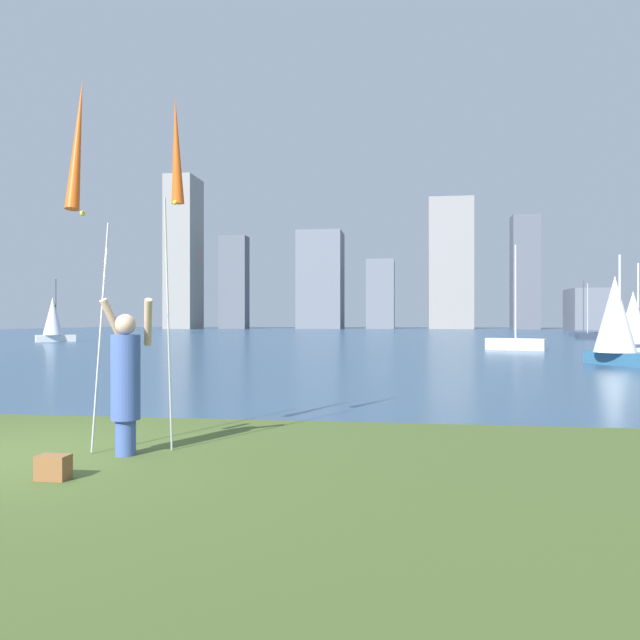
# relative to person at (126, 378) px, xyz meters

# --- Properties ---
(ground) EXTENTS (120.00, 138.00, 0.12)m
(ground) POSITION_rel_person_xyz_m (-1.31, 50.86, -0.97)
(ground) COLOR #475B28
(person) EXTENTS (0.68, 0.50, 1.86)m
(person) POSITION_rel_person_xyz_m (0.00, 0.00, 0.00)
(person) COLOR #3F59A5
(person) RESTS_ON ground
(kite_flag_left) EXTENTS (0.16, 0.95, 4.38)m
(kite_flag_left) POSITION_rel_person_xyz_m (-0.44, -0.29, 2.61)
(kite_flag_left) COLOR #B2B2B7
(kite_flag_left) RESTS_ON ground
(kite_flag_right) EXTENTS (0.16, 0.53, 4.39)m
(kite_flag_right) POSITION_rel_person_xyz_m (0.44, 0.48, 2.70)
(kite_flag_right) COLOR #B2B2B7
(kite_flag_right) RESTS_ON ground
(bag) EXTENTS (0.31, 0.20, 0.24)m
(bag) POSITION_rel_person_xyz_m (-0.22, -1.17, -0.79)
(bag) COLOR brown
(bag) RESTS_ON ground
(sailboat_0) EXTENTS (3.08, 1.84, 5.55)m
(sailboat_0) POSITION_rel_person_xyz_m (9.04, 27.10, -0.53)
(sailboat_0) COLOR white
(sailboat_0) RESTS_ON ground
(sailboat_2) EXTENTS (1.94, 1.19, 4.57)m
(sailboat_2) POSITION_rel_person_xyz_m (18.11, 46.82, -0.64)
(sailboat_2) COLOR #333D51
(sailboat_2) RESTS_ON ground
(sailboat_4) EXTENTS (2.03, 2.73, 5.28)m
(sailboat_4) POSITION_rel_person_xyz_m (19.57, 53.44, -0.55)
(sailboat_4) COLOR #333D51
(sailboat_4) RESTS_ON ground
(sailboat_5) EXTENTS (3.21, 1.78, 4.44)m
(sailboat_5) POSITION_rel_person_xyz_m (14.68, 26.31, 0.56)
(sailboat_5) COLOR silver
(sailboat_5) RESTS_ON ground
(sailboat_6) EXTENTS (2.42, 2.10, 4.49)m
(sailboat_6) POSITION_rel_person_xyz_m (-21.61, 34.47, 0.72)
(sailboat_6) COLOR white
(sailboat_6) RESTS_ON ground
(sailboat_7) EXTENTS (1.98, 2.77, 3.86)m
(sailboat_7) POSITION_rel_person_xyz_m (10.60, 16.17, 0.70)
(sailboat_7) COLOR #2D6084
(sailboat_7) RESTS_ON ground
(skyline_tower_0) EXTENTS (4.82, 7.27, 26.17)m
(skyline_tower_0) POSITION_rel_person_xyz_m (-34.86, 97.02, 12.17)
(skyline_tower_0) COLOR gray
(skyline_tower_0) RESTS_ON ground
(skyline_tower_1) EXTENTS (4.63, 3.28, 15.83)m
(skyline_tower_1) POSITION_rel_person_xyz_m (-25.89, 97.08, 7.00)
(skyline_tower_1) COLOR #565B66
(skyline_tower_1) RESTS_ON ground
(skyline_tower_2) EXTENTS (7.63, 7.40, 16.80)m
(skyline_tower_2) POSITION_rel_person_xyz_m (-11.38, 100.72, 7.48)
(skyline_tower_2) COLOR slate
(skyline_tower_2) RESTS_ON ground
(skyline_tower_3) EXTENTS (4.67, 7.19, 11.75)m
(skyline_tower_3) POSITION_rel_person_xyz_m (-0.97, 101.12, 4.96)
(skyline_tower_3) COLOR slate
(skyline_tower_3) RESTS_ON ground
(skyline_tower_4) EXTENTS (7.37, 3.46, 21.99)m
(skyline_tower_4) POSITION_rel_person_xyz_m (10.78, 99.73, 10.08)
(skyline_tower_4) COLOR gray
(skyline_tower_4) RESTS_ON ground
(skyline_tower_5) EXTENTS (4.22, 3.76, 18.31)m
(skyline_tower_5) POSITION_rel_person_xyz_m (22.37, 97.27, 8.24)
(skyline_tower_5) COLOR #565B66
(skyline_tower_5) RESTS_ON ground
(skyline_tower_6) EXTENTS (6.60, 7.48, 6.42)m
(skyline_tower_6) POSITION_rel_person_xyz_m (32.15, 96.12, 2.30)
(skyline_tower_6) COLOR slate
(skyline_tower_6) RESTS_ON ground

